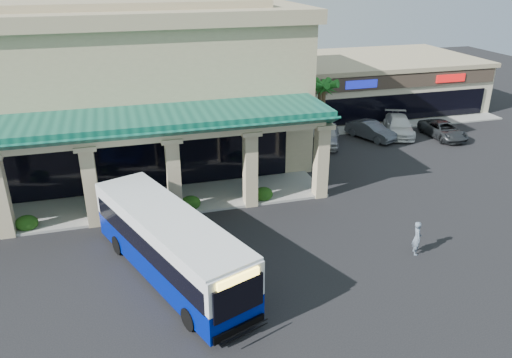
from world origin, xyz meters
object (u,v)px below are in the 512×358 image
object	(u,v)px
car_silver	(327,135)
car_white	(371,130)
transit_bus	(170,246)
pedestrian	(417,238)
car_red	(399,126)
car_gray	(443,130)

from	to	relation	value
car_silver	car_white	distance (m)	4.07
transit_bus	car_silver	bearing A→B (deg)	25.19
car_silver	car_white	size ratio (longest dim) A/B	1.06
pedestrian	car_white	bearing A→B (deg)	-2.34
car_red	car_gray	distance (m)	3.60
car_silver	car_white	world-z (taller)	car_silver
pedestrian	car_silver	bearing A→B (deg)	10.48
car_red	car_silver	bearing A→B (deg)	-151.65
pedestrian	car_white	world-z (taller)	pedestrian
transit_bus	car_white	xyz separation A→B (m)	(18.41, 15.34, -0.87)
car_red	car_gray	xyz separation A→B (m)	(3.12, -1.80, -0.10)
car_gray	car_white	bearing A→B (deg)	167.63
pedestrian	car_silver	world-z (taller)	pedestrian
transit_bus	pedestrian	size ratio (longest dim) A/B	6.37
car_gray	transit_bus	bearing A→B (deg)	-149.59
transit_bus	car_gray	size ratio (longest dim) A/B	2.36
transit_bus	car_red	distance (m)	26.49
car_silver	car_white	bearing A→B (deg)	29.33
pedestrian	car_gray	bearing A→B (deg)	-20.30
car_silver	pedestrian	bearing A→B (deg)	-72.91
car_silver	car_red	bearing A→B (deg)	30.99
car_white	pedestrian	bearing A→B (deg)	-134.17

